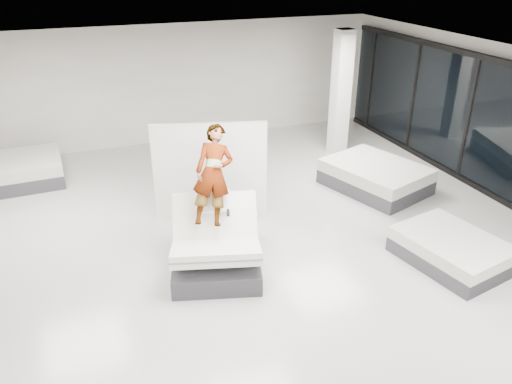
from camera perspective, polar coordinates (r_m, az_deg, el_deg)
room at (r=7.65m, az=0.14°, el=0.21°), size 14.00×14.04×3.20m
hero_bed at (r=8.53m, az=-4.59°, el=-6.31°), size 1.89×2.22×1.27m
person at (r=8.40m, az=-4.82°, el=-0.05°), size 1.06×1.78×1.25m
remote at (r=8.18m, az=-3.21°, el=-2.37°), size 0.09×0.15×0.08m
divider_panel at (r=9.78m, az=-5.23°, el=2.25°), size 2.16×0.68×2.01m
flat_bed_right_far at (r=11.61m, az=13.47°, el=1.74°), size 2.18×2.52×0.59m
flat_bed_right_near at (r=9.32m, az=21.42°, el=-6.19°), size 1.63×1.98×0.49m
flat_bed_left_far at (r=12.83m, az=-26.05°, el=2.10°), size 2.21×1.70×0.59m
column at (r=13.13m, az=9.63°, el=10.99°), size 0.40×0.40×3.20m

